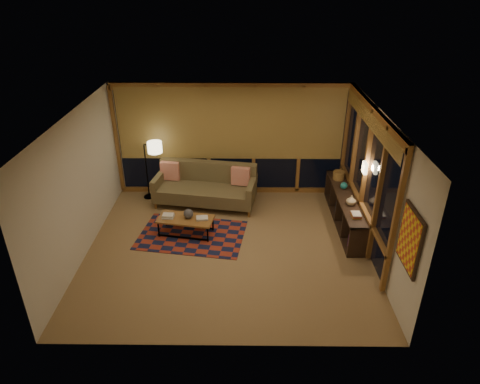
{
  "coord_description": "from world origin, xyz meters",
  "views": [
    {
      "loc": [
        0.31,
        -7.03,
        4.91
      ],
      "look_at": [
        0.23,
        0.37,
        1.06
      ],
      "focal_mm": 32.0,
      "sensor_mm": 36.0,
      "label": 1
    }
  ],
  "objects_px": {
    "sofa": "(205,187)",
    "floor_lamp": "(146,169)",
    "coffee_table": "(186,226)",
    "bookshelf": "(345,209)"
  },
  "relations": [
    {
      "from": "sofa",
      "to": "floor_lamp",
      "type": "height_order",
      "value": "floor_lamp"
    },
    {
      "from": "sofa",
      "to": "floor_lamp",
      "type": "relative_size",
      "value": 1.52
    },
    {
      "from": "coffee_table",
      "to": "floor_lamp",
      "type": "height_order",
      "value": "floor_lamp"
    },
    {
      "from": "sofa",
      "to": "floor_lamp",
      "type": "bearing_deg",
      "value": 174.85
    },
    {
      "from": "floor_lamp",
      "to": "bookshelf",
      "type": "relative_size",
      "value": 0.57
    },
    {
      "from": "coffee_table",
      "to": "bookshelf",
      "type": "height_order",
      "value": "bookshelf"
    },
    {
      "from": "coffee_table",
      "to": "bookshelf",
      "type": "relative_size",
      "value": 0.43
    },
    {
      "from": "floor_lamp",
      "to": "coffee_table",
      "type": "bearing_deg",
      "value": -22.53
    },
    {
      "from": "sofa",
      "to": "floor_lamp",
      "type": "xyz_separation_m",
      "value": [
        -1.4,
        0.37,
        0.28
      ]
    },
    {
      "from": "sofa",
      "to": "bookshelf",
      "type": "height_order",
      "value": "sofa"
    }
  ]
}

